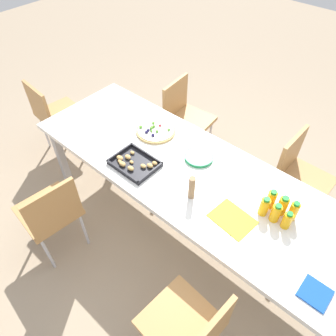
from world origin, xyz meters
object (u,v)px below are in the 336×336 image
Objects in this scene: chair_end at (53,112)px; paper_folder at (232,219)px; juice_bottle_1 at (283,206)px; juice_bottle_2 at (271,199)px; napkin_stack at (315,293)px; juice_bottle_3 at (287,220)px; chair_far_left at (189,329)px; cardboard_tube at (192,188)px; fruit_pizza at (156,130)px; plate_stack at (199,157)px; juice_bottle_4 at (276,213)px; chair_near_right at (185,114)px; juice_bottle_5 at (264,206)px; chair_near_left at (299,173)px; chair_far_right at (51,212)px; party_table at (189,176)px; snack_tray at (134,163)px; juice_bottle_0 at (293,211)px.

paper_folder is at bearing 2.75° from chair_end.
paper_folder is (0.20, 0.24, -0.07)m from juice_bottle_1.
napkin_stack is at bearing 142.53° from juice_bottle_2.
chair_far_left is at bearing 81.97° from juice_bottle_3.
juice_bottle_2 is 0.51m from cardboard_tube.
juice_bottle_3 is at bearing -161.15° from cardboard_tube.
plate_stack is at bearing 178.29° from fruit_pizza.
juice_bottle_1 is 0.81× the size of cardboard_tube.
juice_bottle_2 is 1.01× the size of juice_bottle_4.
juice_bottle_3 is (-1.39, 0.75, 0.31)m from chair_near_right.
juice_bottle_4 is 0.48m from napkin_stack.
juice_bottle_3 is (-0.07, 0.08, -0.01)m from juice_bottle_1.
chair_far_left is 5.73× the size of juice_bottle_5.
chair_end is 1.68m from plate_stack.
juice_bottle_3 is 0.74× the size of cardboard_tube.
juice_bottle_4 is (-0.10, 0.74, 0.31)m from chair_near_left.
juice_bottle_2 is (-2.25, -0.17, 0.32)m from chair_end.
chair_far_left is 0.91m from juice_bottle_2.
cardboard_tube is at bearing 18.85° from juice_bottle_3.
chair_end and chair_far_right have the same top height.
chair_near_left is 0.74m from juice_bottle_2.
juice_bottle_5 is (-1.22, -0.82, 0.32)m from chair_far_right.
party_table is 14.32× the size of cardboard_tube.
juice_bottle_5 is at bearing 167.73° from plate_stack.
fruit_pizza is (1.14, -0.06, -0.06)m from juice_bottle_1.
fruit_pizza is at bearing -3.24° from juice_bottle_1.
juice_bottle_1 reaches higher than napkin_stack.
chair_near_left is 3.19× the size of paper_folder.
party_table is 0.67m from juice_bottle_4.
party_table is 0.41m from snack_tray.
juice_bottle_3 reaches higher than chair_near_right.
chair_far_left is at bearing 49.66° from napkin_stack.
chair_far_right is 1.67m from juice_bottle_0.
juice_bottle_2 is 0.98m from snack_tray.
juice_bottle_3 reaches higher than chair_end.
fruit_pizza reaches higher than party_table.
juice_bottle_1 is 1.01× the size of juice_bottle_2.
chair_near_right is 1.61m from juice_bottle_3.
juice_bottle_3 reaches higher than paper_folder.
paper_folder is (0.09, 0.91, 0.25)m from chair_near_left.
chair_near_left is at bearing -132.35° from snack_tray.
party_table is 0.75m from juice_bottle_0.
party_table is at bearing 161.51° from fruit_pizza.
cardboard_tube is (-0.18, 0.32, 0.08)m from plate_stack.
paper_folder is (-1.10, -0.66, 0.25)m from chair_far_right.
chair_end is 1.00× the size of chair_far_left.
juice_bottle_2 is 0.17m from juice_bottle_3.
chair_far_left is (-0.07, 1.52, 0.00)m from chair_near_left.
party_table is 3.10× the size of chair_far_right.
juice_bottle_4 is at bearing 1.44° from chair_far_left.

